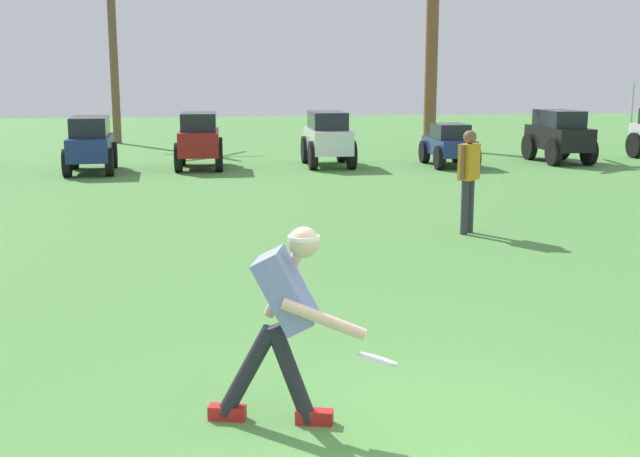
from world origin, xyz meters
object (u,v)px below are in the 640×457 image
(parked_car_slot_b, at_px, (90,142))
(palm_tree_left_of_centre, at_px, (432,32))
(parked_car_slot_c, at_px, (199,139))
(teammate_near_sideline, at_px, (469,172))
(frisbee_in_flight, at_px, (377,359))
(parked_car_slot_d, at_px, (328,137))
(parked_car_slot_e, at_px, (449,144))
(frisbee_thrower, at_px, (284,314))
(palm_tree_far_left, at_px, (113,37))
(parked_car_slot_f, at_px, (559,135))

(parked_car_slot_b, bearing_deg, palm_tree_left_of_centre, 25.76)
(parked_car_slot_b, distance_m, parked_car_slot_c, 2.66)
(teammate_near_sideline, height_order, palm_tree_left_of_centre, palm_tree_left_of_centre)
(parked_car_slot_b, bearing_deg, frisbee_in_flight, -76.19)
(parked_car_slot_d, xyz_separation_m, parked_car_slot_e, (3.11, -0.50, -0.18))
(frisbee_in_flight, bearing_deg, frisbee_thrower, 147.68)
(parked_car_slot_b, height_order, parked_car_slot_c, parked_car_slot_c)
(parked_car_slot_e, bearing_deg, teammate_near_sideline, -105.71)
(frisbee_thrower, xyz_separation_m, palm_tree_left_of_centre, (6.72, 19.68, 2.85))
(frisbee_in_flight, relative_size, palm_tree_far_left, 0.06)
(parked_car_slot_b, relative_size, palm_tree_far_left, 0.42)
(frisbee_thrower, height_order, palm_tree_left_of_centre, palm_tree_left_of_centre)
(parked_car_slot_d, bearing_deg, palm_tree_left_of_centre, 47.40)
(frisbee_thrower, height_order, teammate_near_sideline, teammate_near_sideline)
(teammate_near_sideline, distance_m, parked_car_slot_f, 10.63)
(frisbee_in_flight, bearing_deg, teammate_near_sideline, 66.60)
(parked_car_slot_e, bearing_deg, parked_car_slot_f, 7.35)
(frisbee_thrower, relative_size, parked_car_slot_b, 0.57)
(palm_tree_far_left, bearing_deg, frisbee_thrower, -81.77)
(parked_car_slot_d, bearing_deg, palm_tree_far_left, 128.12)
(palm_tree_far_left, bearing_deg, parked_car_slot_c, -70.27)
(parked_car_slot_b, relative_size, parked_car_slot_e, 1.10)
(parked_car_slot_c, distance_m, parked_car_slot_f, 9.60)
(frisbee_in_flight, distance_m, parked_car_slot_f, 17.78)
(parked_car_slot_c, distance_m, parked_car_slot_e, 6.43)
(frisbee_in_flight, xyz_separation_m, parked_car_slot_c, (-1.13, 15.71, 0.18))
(teammate_near_sideline, xyz_separation_m, parked_car_slot_e, (2.42, 8.61, -0.38))
(teammate_near_sideline, bearing_deg, palm_tree_far_left, 111.88)
(parked_car_slot_c, distance_m, parked_car_slot_d, 3.30)
(frisbee_thrower, distance_m, parked_car_slot_e, 15.97)
(teammate_near_sideline, relative_size, parked_car_slot_e, 0.70)
(palm_tree_left_of_centre, bearing_deg, parked_car_slot_e, -100.16)
(parked_car_slot_e, xyz_separation_m, parked_car_slot_f, (3.19, 0.41, 0.18))
(parked_car_slot_c, height_order, palm_tree_far_left, palm_tree_far_left)
(frisbee_thrower, relative_size, parked_car_slot_c, 0.59)
(teammate_near_sideline, relative_size, parked_car_slot_d, 0.66)
(frisbee_in_flight, distance_m, palm_tree_far_left, 23.97)
(parked_car_slot_b, distance_m, palm_tree_far_left, 8.67)
(parked_car_slot_f, xyz_separation_m, palm_tree_left_of_centre, (-2.33, 4.41, 2.89))
(teammate_near_sideline, distance_m, palm_tree_left_of_centre, 14.09)
(parked_car_slot_c, bearing_deg, palm_tree_left_of_centre, 30.77)
(frisbee_in_flight, height_order, parked_car_slot_e, parked_car_slot_e)
(teammate_near_sideline, bearing_deg, palm_tree_left_of_centre, 76.25)
(parked_car_slot_d, bearing_deg, frisbee_in_flight, -97.85)
(parked_car_slot_e, distance_m, parked_car_slot_f, 3.22)
(teammate_near_sideline, relative_size, palm_tree_far_left, 0.27)
(frisbee_thrower, height_order, frisbee_in_flight, frisbee_thrower)
(frisbee_thrower, relative_size, parked_car_slot_f, 0.59)
(frisbee_thrower, distance_m, palm_tree_far_left, 23.50)
(palm_tree_far_left, bearing_deg, parked_car_slot_d, -51.88)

